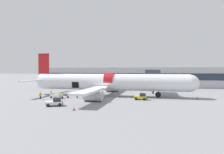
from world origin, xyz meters
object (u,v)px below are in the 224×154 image
at_px(baggage_tug_mid, 141,97).
at_px(suitcase_on_tarmac_upright, 68,97).
at_px(baggage_tug_lead, 55,102).
at_px(ground_crew_loader_a, 51,93).
at_px(airplane, 108,83).
at_px(baggage_cart_loading, 57,96).
at_px(ground_crew_driver, 40,95).
at_px(ground_crew_supervisor, 60,96).
at_px(ground_crew_loader_b, 77,94).

height_order(baggage_tug_mid, suitcase_on_tarmac_upright, baggage_tug_mid).
xyz_separation_m(baggage_tug_lead, ground_crew_loader_a, (-6.67, 10.46, 0.21)).
bearing_deg(airplane, baggage_cart_loading, -148.37).
distance_m(airplane, ground_crew_driver, 15.41).
xyz_separation_m(ground_crew_loader_a, ground_crew_supervisor, (4.30, -4.05, -0.02)).
relative_size(baggage_tug_lead, ground_crew_loader_b, 1.88).
bearing_deg(airplane, ground_crew_supervisor, -134.04).
distance_m(ground_crew_driver, suitcase_on_tarmac_upright, 5.75).
xyz_separation_m(baggage_tug_mid, ground_crew_supervisor, (-16.45, -3.99, 0.22)).
bearing_deg(ground_crew_driver, ground_crew_loader_a, 85.96).
height_order(baggage_tug_lead, suitcase_on_tarmac_upright, baggage_tug_lead).
bearing_deg(ground_crew_supervisor, baggage_tug_lead, -69.76).
distance_m(ground_crew_loader_a, ground_crew_loader_b, 6.72).
bearing_deg(ground_crew_driver, baggage_tug_mid, 10.38).
bearing_deg(suitcase_on_tarmac_upright, baggage_tug_lead, -78.14).
distance_m(ground_crew_loader_a, ground_crew_driver, 3.92).
bearing_deg(airplane, suitcase_on_tarmac_upright, -144.90).
height_order(baggage_tug_lead, baggage_cart_loading, baggage_tug_lead).
height_order(baggage_cart_loading, ground_crew_supervisor, ground_crew_supervisor).
distance_m(baggage_tug_lead, ground_crew_loader_b, 9.84).
bearing_deg(ground_crew_supervisor, baggage_tug_mid, 13.65).
distance_m(baggage_cart_loading, suitcase_on_tarmac_upright, 2.38).
xyz_separation_m(ground_crew_driver, suitcase_on_tarmac_upright, (4.97, 2.84, -0.52)).
height_order(baggage_tug_mid, ground_crew_loader_a, ground_crew_loader_a).
relative_size(airplane, suitcase_on_tarmac_upright, 59.13).
bearing_deg(baggage_cart_loading, ground_crew_supervisor, -50.32).
xyz_separation_m(baggage_cart_loading, ground_crew_driver, (-2.70, -2.12, 0.36)).
height_order(baggage_tug_mid, ground_crew_loader_b, ground_crew_loader_b).
bearing_deg(ground_crew_loader_b, ground_crew_supervisor, -124.92).
bearing_deg(airplane, ground_crew_loader_a, -160.57).
bearing_deg(ground_crew_loader_b, airplane, 41.00).
distance_m(ground_crew_loader_b, suitcase_on_tarmac_upright, 2.15).
height_order(baggage_tug_mid, baggage_cart_loading, baggage_tug_mid).
bearing_deg(baggage_cart_loading, airplane, 31.63).
relative_size(baggage_tug_lead, baggage_tug_mid, 1.21).
relative_size(airplane, baggage_tug_lead, 12.18).
xyz_separation_m(baggage_cart_loading, ground_crew_loader_b, (4.27, 1.16, 0.48)).
height_order(airplane, baggage_tug_mid, airplane).
relative_size(ground_crew_loader_b, ground_crew_driver, 1.15).
relative_size(baggage_cart_loading, ground_crew_loader_b, 2.12).
bearing_deg(baggage_tug_mid, ground_crew_loader_b, -177.67).
height_order(baggage_tug_lead, ground_crew_driver, ground_crew_driver).
xyz_separation_m(airplane, baggage_tug_mid, (8.27, -4.46, -2.60)).
relative_size(baggage_cart_loading, ground_crew_supervisor, 2.42).
xyz_separation_m(airplane, suitcase_on_tarmac_upright, (-7.78, -5.47, -2.91)).
height_order(airplane, ground_crew_driver, airplane).
relative_size(airplane, baggage_tug_mid, 14.76).
height_order(baggage_cart_loading, ground_crew_loader_a, ground_crew_loader_a).
bearing_deg(ground_crew_supervisor, ground_crew_loader_b, 55.08).
xyz_separation_m(baggage_tug_lead, baggage_cart_loading, (-4.24, 8.67, -0.17)).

